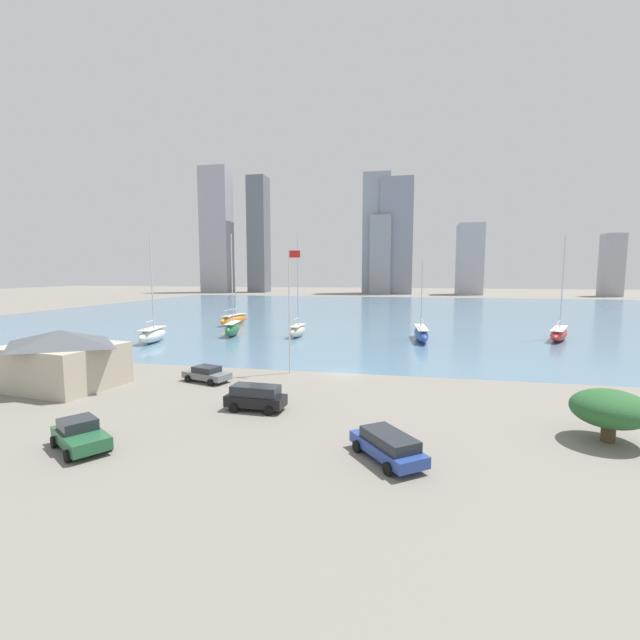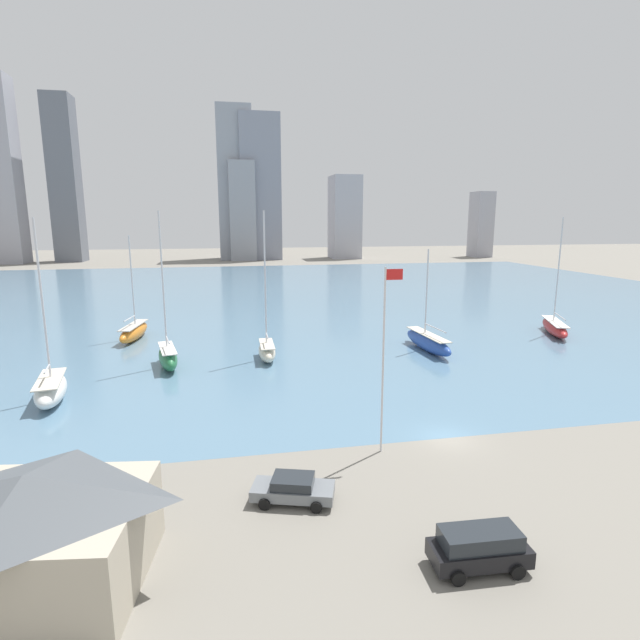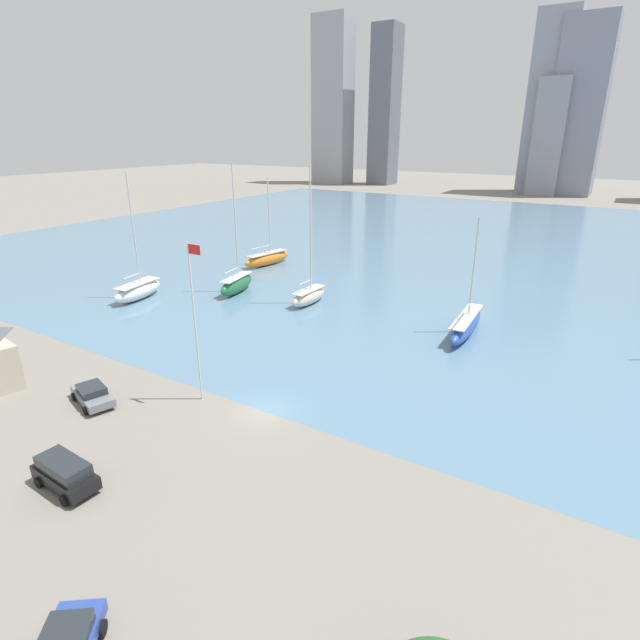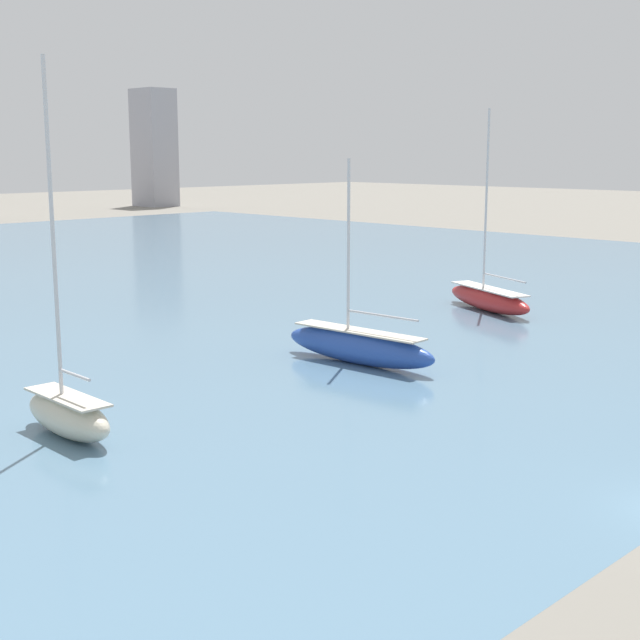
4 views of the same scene
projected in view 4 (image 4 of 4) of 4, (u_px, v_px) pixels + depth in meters
name	position (u px, v px, depth m)	size (l,w,h in m)	color
sailboat_blue	(358.00, 346.00, 53.26)	(2.54, 11.07, 12.15)	#284CA8
sailboat_cream	(68.00, 412.00, 39.60)	(2.01, 6.53, 16.52)	beige
sailboat_red	(489.00, 298.00, 71.09)	(6.09, 10.77, 15.85)	#B72828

